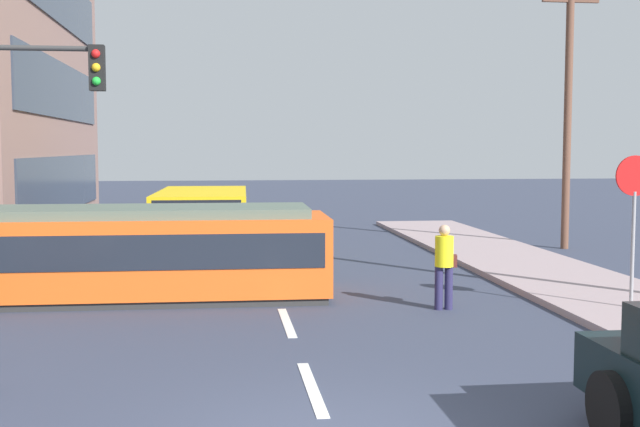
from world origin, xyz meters
name	(u,v)px	position (x,y,z in m)	size (l,w,h in m)	color
ground_plane	(272,285)	(0.00, 10.00, 0.00)	(120.00, 120.00, 0.00)	#353B4F
sidewalk_curb_right	(640,309)	(6.80, 6.00, 0.07)	(3.20, 36.00, 0.14)	#A28C90
lane_stripe_1	(312,388)	(0.00, 2.00, 0.01)	(0.16, 2.40, 0.01)	silver
lane_stripe_2	(287,322)	(0.00, 6.00, 0.01)	(0.16, 2.40, 0.01)	silver
lane_stripe_3	(262,257)	(0.00, 14.70, 0.01)	(0.16, 2.40, 0.01)	silver
lane_stripe_4	(253,235)	(0.00, 20.70, 0.01)	(0.16, 2.40, 0.01)	silver
streetcar_tram	(129,252)	(-3.07, 8.70, 1.00)	(8.33, 2.68, 1.93)	#EA581B
city_bus	(203,219)	(-1.69, 15.05, 1.10)	(2.69, 5.89, 1.92)	yellow
pedestrian_crossing	(444,262)	(3.16, 6.79, 0.94)	(0.47, 0.36, 1.67)	#27234A
parked_sedan_mid	(57,248)	(-5.33, 12.66, 0.62)	(2.07, 4.28, 1.19)	#A1140B
stop_sign	(634,199)	(6.56, 5.90, 2.19)	(0.76, 0.07, 2.88)	gray
traffic_light_mast	(24,124)	(-4.75, 7.13, 3.60)	(2.49, 0.33, 5.19)	#333333
utility_pole_mid	(568,110)	(9.55, 15.55, 4.32)	(1.80, 0.24, 8.27)	brown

